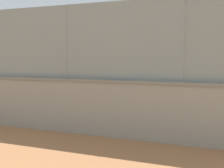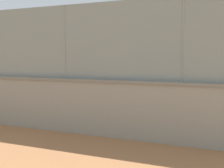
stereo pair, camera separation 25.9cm
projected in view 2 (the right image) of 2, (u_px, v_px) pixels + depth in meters
The scene contains 4 objects.
ground_plane at pixel (135, 92), 18.60m from camera, with size 260.00×260.00×0.00m, color #A36B42.
player_foreground_swinging at pixel (202, 89), 11.40m from camera, with size 0.67×1.07×1.54m.
player_baseline_waiting at pixel (157, 94), 9.74m from camera, with size 1.03×0.71×1.61m.
sports_ball at pixel (152, 121), 9.84m from camera, with size 0.12×0.12×0.12m, color #3399D8.
Camera 2 is at (-6.93, 17.20, 2.12)m, focal length 48.81 mm.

